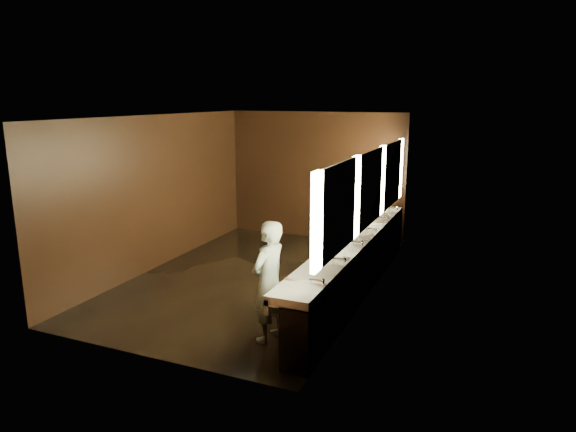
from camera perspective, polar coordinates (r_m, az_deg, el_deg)
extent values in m
plane|color=black|center=(9.07, -3.60, -6.97)|extent=(6.00, 6.00, 0.00)
cube|color=#2D2D2B|center=(8.52, -3.87, 11.00)|extent=(4.00, 6.00, 0.02)
cube|color=black|center=(11.41, 3.04, 4.47)|extent=(4.00, 0.02, 2.80)
cube|color=black|center=(6.23, -16.18, -3.34)|extent=(4.00, 0.02, 2.80)
cube|color=black|center=(9.74, -14.33, 2.58)|extent=(0.02, 6.00, 2.80)
cube|color=black|center=(8.01, 9.18, 0.62)|extent=(0.02, 6.00, 2.80)
cube|color=black|center=(8.32, 7.72, -5.98)|extent=(0.36, 5.40, 0.81)
cube|color=silver|center=(8.21, 7.17, -2.97)|extent=(0.55, 5.40, 0.12)
cube|color=silver|center=(8.30, 5.53, -3.33)|extent=(0.06, 5.40, 0.18)
cylinder|color=silver|center=(6.12, 3.19, -7.18)|extent=(0.18, 0.04, 0.04)
cylinder|color=silver|center=(6.91, 5.67, -4.82)|extent=(0.18, 0.04, 0.04)
cylinder|color=silver|center=(7.72, 7.63, -2.95)|extent=(0.18, 0.04, 0.04)
cylinder|color=silver|center=(8.54, 9.20, -1.43)|extent=(0.18, 0.04, 0.04)
cylinder|color=silver|center=(9.37, 10.50, -0.18)|extent=(0.18, 0.04, 0.04)
cylinder|color=silver|center=(10.22, 11.58, 0.86)|extent=(0.18, 0.04, 0.04)
cube|color=#FBF4B7|center=(5.69, 3.17, -0.72)|extent=(0.06, 0.22, 1.15)
cube|color=white|center=(6.43, 5.72, 0.84)|extent=(0.03, 1.32, 1.15)
cube|color=#FBF4B7|center=(7.19, 7.51, 2.10)|extent=(0.06, 0.23, 1.15)
cube|color=white|center=(7.95, 9.16, 3.09)|extent=(0.03, 1.32, 1.15)
cube|color=#FBF4B7|center=(8.72, 10.34, 3.92)|extent=(0.06, 0.23, 1.15)
cube|color=white|center=(9.49, 11.50, 4.61)|extent=(0.03, 1.32, 1.15)
cube|color=#FBF4B7|center=(10.27, 12.33, 5.20)|extent=(0.06, 0.22, 1.15)
imported|color=#97CAE1|center=(6.63, -2.16, -7.28)|extent=(0.50, 0.65, 1.60)
cylinder|color=black|center=(7.50, 3.72, -9.17)|extent=(0.44, 0.44, 0.54)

